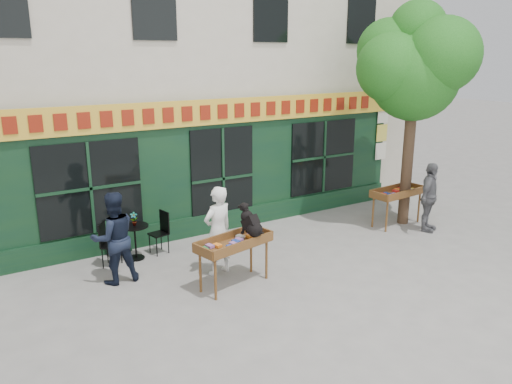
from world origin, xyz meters
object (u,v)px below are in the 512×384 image
woman (218,231)px  man_left (114,238)px  bistro_table (135,235)px  dog (251,219)px  book_cart_right (397,194)px  man_right (429,197)px  book_cart_center (234,245)px

woman → man_left: (-1.88, 0.71, -0.00)m
bistro_table → man_left: size_ratio=0.42×
dog → bistro_table: dog is taller
book_cart_right → man_right: size_ratio=0.88×
book_cart_center → man_left: (-1.88, 1.36, 0.09)m
book_cart_right → bistro_table: size_ratio=2.03×
dog → book_cart_center: bearing=159.9°
dog → woman: (-0.35, 0.70, -0.38)m
book_cart_center → man_right: 5.66m
book_cart_right → man_right: (0.30, -0.75, 0.05)m
book_cart_right → man_right: bearing=-72.5°
book_cart_center → man_left: bearing=132.0°
dog → man_right: size_ratio=0.34×
book_cart_right → woman: bearing=178.1°
dog → man_right: (5.31, 0.18, -0.41)m
book_cart_center → man_right: (5.66, 0.13, 0.05)m
book_cart_center → man_right: bearing=-10.7°
book_cart_center → man_right: size_ratio=0.91×
book_cart_center → woman: (-0.00, 0.65, 0.09)m
book_cart_center → woman: bearing=78.0°
book_cart_right → bistro_table: 6.68m
book_cart_center → woman: 0.66m
book_cart_center → book_cart_right: 5.43m
woman → dog: bearing=104.6°
dog → woman: 0.87m
book_cart_right → book_cart_center: bearing=-175.0°
man_right → man_left: bearing=146.3°
man_left → man_right: bearing=170.4°
dog → book_cart_right: 5.11m
book_cart_right → man_left: (-7.23, 0.49, 0.09)m
man_left → book_cart_center: bearing=143.8°
man_right → man_left: man_left is taller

